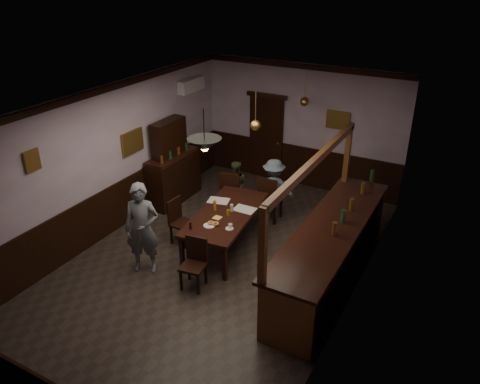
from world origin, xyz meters
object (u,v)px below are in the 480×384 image
Objects in this scene: chair_far_right at (269,197)px; pendant_brass_far at (305,102)px; person_seated_left at (235,185)px; chair_far_left at (231,191)px; person_standing at (142,229)px; chair_near at (195,260)px; pendant_iron at (205,145)px; soda_can at (228,213)px; person_seated_right at (274,188)px; bar_counter at (330,251)px; coffee_cup at (230,226)px; sideboard at (172,169)px; chair_side at (179,219)px; dining_table at (226,216)px; pendant_brass_mid at (255,126)px.

chair_far_right is 1.29× the size of pendant_brass_far.
chair_far_left is at bearing 76.93° from person_seated_left.
person_seated_left is (0.27, 2.85, -0.28)m from person_standing.
person_seated_left is (-0.78, 2.80, 0.07)m from chair_near.
pendant_iron reaches higher than chair_far_right.
pendant_iron is at bearing 93.82° from chair_far_left.
person_standing is 14.22× the size of soda_can.
person_standing is 3.18m from person_seated_right.
pendant_brass_far is (-1.69, 2.79, 1.72)m from bar_counter.
pendant_brass_far reaches higher than bar_counter.
chair_near reaches higher than coffee_cup.
chair_far_left is 1.93m from coffee_cup.
sideboard is (-2.46, 1.62, -0.02)m from coffee_cup.
chair_near is (0.73, -2.52, -0.06)m from chair_far_left.
chair_side is at bearing 63.31° from chair_far_left.
bar_counter is (4.20, -1.20, -0.20)m from sideboard.
pendant_brass_far is at bearing -96.93° from chair_far_right.
bar_counter is (3.01, 1.32, -0.28)m from person_standing.
dining_table is 1.61m from person_seated_right.
chair_side is 3.02m from bar_counter.
bar_counter reaches higher than sideboard.
chair_side is at bearing 35.30° from person_seated_right.
coffee_cup is 0.02× the size of bar_counter.
soda_can is (0.68, -1.28, 0.25)m from chair_far_left.
soda_can is at bearing 103.18° from chair_far_left.
bar_counter is at bearing 6.89° from coffee_cup.
person_standing is 1.93m from pendant_iron.
chair_side is 1.90m from sideboard.
dining_table is at bearing 100.93° from chair_far_left.
coffee_cup is (1.26, -0.17, 0.29)m from chair_side.
pendant_brass_mid is at bearing 90.07° from coffee_cup.
pendant_brass_mid reaches higher than chair_far_right.
chair_far_left is 0.94m from person_seated_right.
person_seated_left is at bearing 96.83° from chair_near.
pendant_brass_far is (1.32, 4.12, 1.44)m from person_standing.
chair_far_left is 2.97m from bar_counter.
sideboard is (-2.39, -0.15, 0.20)m from chair_far_right.
chair_far_left is 1.46× the size of pendant_iron.
sideboard is 2.39× the size of pendant_brass_mid.
sideboard is (-2.36, -0.44, 0.12)m from person_seated_right.
soda_can is at bearing 92.76° from person_seated_left.
person_standing is at bearing 45.51° from person_seated_right.
chair_side is at bearing 153.09° from pendant_iron.
sideboard reaches higher than dining_table.
pendant_brass_far reaches higher than coffee_cup.
bar_counter is at bearing 128.67° from person_seated_left.
chair_far_right reaches higher than chair_side.
pendant_iron is (-0.20, -2.10, 1.83)m from chair_far_right.
dining_table is 1.90m from pendant_iron.
person_seated_right is 2.06m from coffee_cup.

